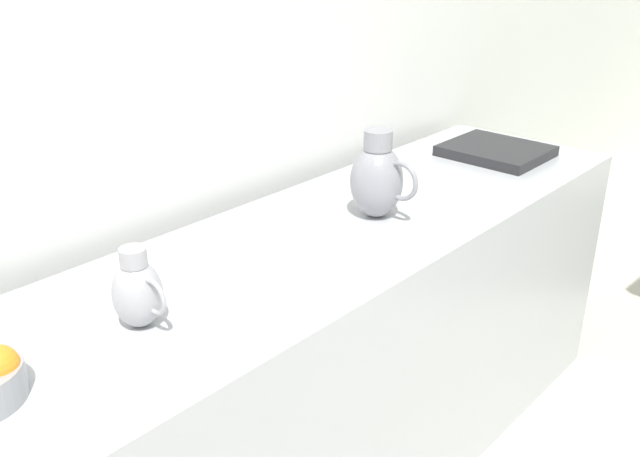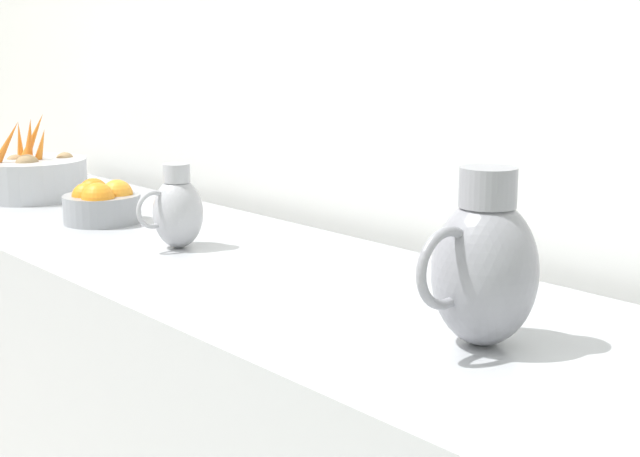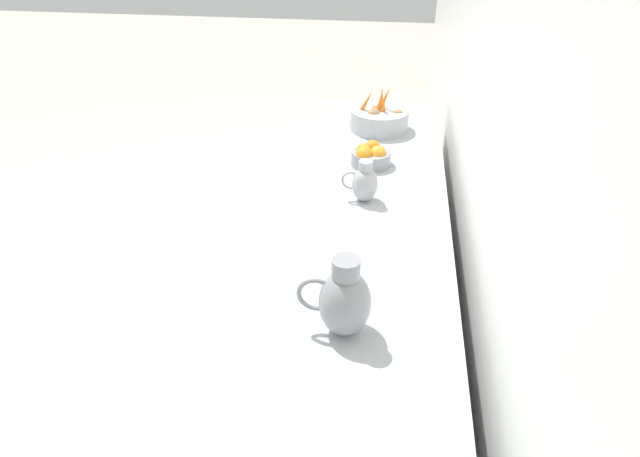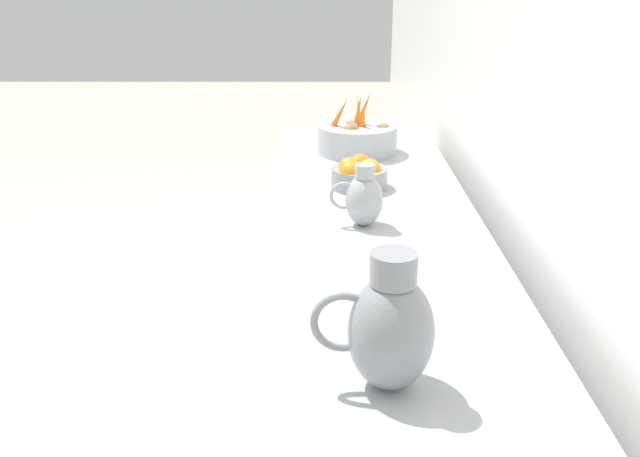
# 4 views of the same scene
# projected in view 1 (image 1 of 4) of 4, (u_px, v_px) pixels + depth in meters

# --- Properties ---
(prep_counter) EXTENTS (0.63, 3.03, 0.87)m
(prep_counter) POSITION_uv_depth(u_px,v_px,m) (246.00, 418.00, 1.86)
(prep_counter) COLOR #ADAFB5
(prep_counter) RESTS_ON ground_plane
(metal_pitcher_tall) EXTENTS (0.21, 0.15, 0.25)m
(metal_pitcher_tall) POSITION_uv_depth(u_px,v_px,m) (378.00, 178.00, 1.97)
(metal_pitcher_tall) COLOR gray
(metal_pitcher_tall) RESTS_ON prep_counter
(metal_pitcher_short) EXTENTS (0.15, 0.10, 0.18)m
(metal_pitcher_short) POSITION_uv_depth(u_px,v_px,m) (138.00, 291.00, 1.44)
(metal_pitcher_short) COLOR #A3A3A8
(metal_pitcher_short) RESTS_ON prep_counter
(counter_sink_basin) EXTENTS (0.34, 0.30, 0.04)m
(counter_sink_basin) POSITION_uv_depth(u_px,v_px,m) (496.00, 151.00, 2.52)
(counter_sink_basin) COLOR #232326
(counter_sink_basin) RESTS_ON prep_counter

